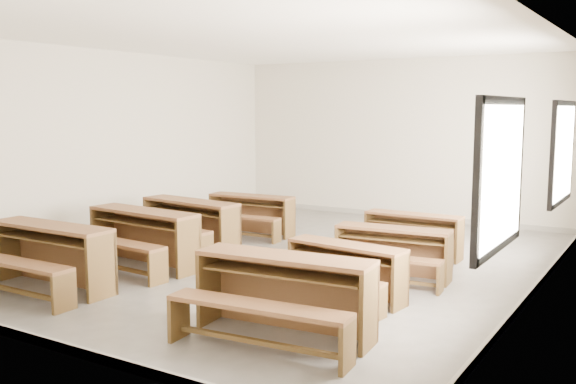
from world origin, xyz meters
The scene contains 9 objects.
room centered at (0.09, 0.00, 2.14)m, with size 8.50×8.50×3.20m.
desk_set_0 centered at (-1.65, -2.95, 0.47)m, with size 1.80×0.94×0.81m.
desk_set_1 centered at (-1.48, -1.53, 0.47)m, with size 1.86×1.06×0.81m.
desk_set_2 centered at (-1.64, -0.34, 0.46)m, with size 1.85×1.10×0.79m.
desk_set_3 centered at (-1.53, 1.21, 0.41)m, with size 1.61×0.92×0.70m.
desk_set_4 centered at (1.68, -2.84, 0.47)m, with size 1.86×1.09×0.80m.
desk_set_5 centered at (1.63, -1.40, 0.38)m, with size 1.53×0.91×0.65m.
desk_set_6 centered at (1.75, -0.25, 0.39)m, with size 1.57×0.93×0.68m.
desk_set_7 centered at (1.53, 1.06, 0.38)m, with size 1.45×0.75×0.65m.
Camera 1 is at (4.89, -7.95, 2.22)m, focal length 40.00 mm.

